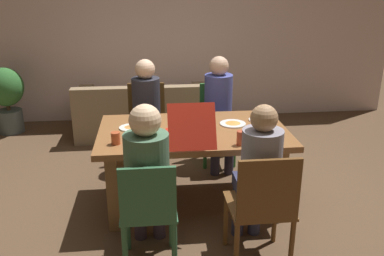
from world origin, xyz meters
name	(u,v)px	position (x,y,z in m)	size (l,w,h in m)	color
ground_plane	(193,202)	(0.00, 0.00, 0.00)	(20.00, 20.00, 0.00)	brown
back_wall	(173,25)	(0.00, 2.70, 1.40)	(6.69, 0.12, 2.80)	beige
dining_table	(193,140)	(0.00, 0.00, 0.64)	(1.70, 1.02, 0.74)	brown
chair_0	(217,120)	(0.38, 0.98, 0.49)	(0.39, 0.39, 0.90)	#2D6F33
person_0	(219,104)	(0.38, 0.84, 0.73)	(0.31, 0.53, 1.24)	#2F2D44
chair_1	(263,205)	(0.38, -1.00, 0.52)	(0.45, 0.45, 0.93)	brown
person_1	(258,171)	(0.38, -0.83, 0.71)	(0.29, 0.53, 1.23)	#30314F
chair_2	(147,121)	(-0.42, 0.97, 0.51)	(0.43, 0.41, 0.93)	brown
person_2	(146,108)	(-0.42, 0.82, 0.72)	(0.30, 0.54, 1.23)	#363A38
chair_3	(149,211)	(-0.42, -0.94, 0.49)	(0.40, 0.43, 0.88)	#326240
person_3	(147,171)	(-0.42, -0.79, 0.73)	(0.32, 0.53, 1.25)	#3C2F3E
pizza_box_0	(189,134)	(-0.06, -0.24, 0.79)	(0.38, 0.55, 0.37)	red
plate_0	(131,127)	(-0.56, 0.09, 0.75)	(0.21, 0.21, 0.03)	white
plate_1	(259,120)	(0.66, 0.18, 0.75)	(0.21, 0.21, 0.03)	white
plate_2	(233,123)	(0.38, 0.10, 0.75)	(0.24, 0.24, 0.03)	white
plate_3	(260,134)	(0.56, -0.21, 0.75)	(0.23, 0.23, 0.03)	white
drinking_glass_0	(150,115)	(-0.39, 0.24, 0.82)	(0.06, 0.06, 0.14)	#DFCB5F
drinking_glass_1	(116,138)	(-0.67, -0.28, 0.80)	(0.08, 0.08, 0.10)	#B94E2C
drinking_glass_2	(241,138)	(0.34, -0.41, 0.80)	(0.07, 0.07, 0.12)	#BA4E32
couch	(144,114)	(-0.46, 1.95, 0.28)	(1.80, 0.85, 0.74)	#8E7556
potted_plant	(7,95)	(-2.32, 2.21, 0.53)	(0.48, 0.48, 0.91)	#4F5A59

